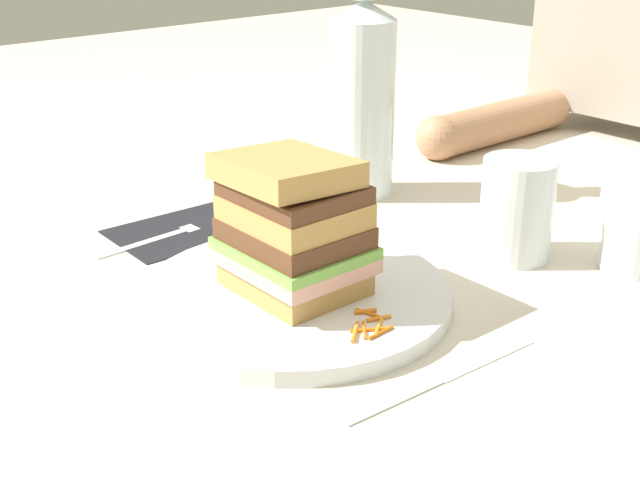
# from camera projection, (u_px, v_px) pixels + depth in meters

# --- Properties ---
(ground_plane) EXTENTS (3.00, 3.00, 0.00)m
(ground_plane) POSITION_uv_depth(u_px,v_px,m) (305.00, 297.00, 0.80)
(ground_plane) COLOR beige
(main_plate) EXTENTS (0.29, 0.29, 0.02)m
(main_plate) POSITION_uv_depth(u_px,v_px,m) (295.00, 296.00, 0.78)
(main_plate) COLOR white
(main_plate) RESTS_ON ground_plane
(sandwich) EXTENTS (0.12, 0.11, 0.13)m
(sandwich) POSITION_uv_depth(u_px,v_px,m) (293.00, 227.00, 0.75)
(sandwich) COLOR tan
(sandwich) RESTS_ON main_plate
(carrot_shred_0) EXTENTS (0.03, 0.01, 0.00)m
(carrot_shred_0) POSITION_uv_depth(u_px,v_px,m) (226.00, 251.00, 0.85)
(carrot_shred_0) COLOR orange
(carrot_shred_0) RESTS_ON main_plate
(carrot_shred_1) EXTENTS (0.02, 0.01, 0.00)m
(carrot_shred_1) POSITION_uv_depth(u_px,v_px,m) (240.00, 266.00, 0.82)
(carrot_shred_1) COLOR orange
(carrot_shred_1) RESTS_ON main_plate
(carrot_shred_2) EXTENTS (0.01, 0.02, 0.00)m
(carrot_shred_2) POSITION_uv_depth(u_px,v_px,m) (230.00, 254.00, 0.84)
(carrot_shred_2) COLOR orange
(carrot_shred_2) RESTS_ON main_plate
(carrot_shred_3) EXTENTS (0.02, 0.02, 0.00)m
(carrot_shred_3) POSITION_uv_depth(u_px,v_px,m) (249.00, 264.00, 0.82)
(carrot_shred_3) COLOR orange
(carrot_shred_3) RESTS_ON main_plate
(carrot_shred_4) EXTENTS (0.02, 0.01, 0.00)m
(carrot_shred_4) POSITION_uv_depth(u_px,v_px,m) (234.00, 265.00, 0.82)
(carrot_shred_4) COLOR orange
(carrot_shred_4) RESTS_ON main_plate
(carrot_shred_5) EXTENTS (0.03, 0.02, 0.00)m
(carrot_shred_5) POSITION_uv_depth(u_px,v_px,m) (242.00, 257.00, 0.84)
(carrot_shred_5) COLOR orange
(carrot_shred_5) RESTS_ON main_plate
(carrot_shred_6) EXTENTS (0.03, 0.01, 0.00)m
(carrot_shred_6) POSITION_uv_depth(u_px,v_px,m) (248.00, 257.00, 0.84)
(carrot_shred_6) COLOR orange
(carrot_shred_6) RESTS_ON main_plate
(carrot_shred_7) EXTENTS (0.01, 0.02, 0.00)m
(carrot_shred_7) POSITION_uv_depth(u_px,v_px,m) (262.00, 255.00, 0.84)
(carrot_shred_7) COLOR orange
(carrot_shred_7) RESTS_ON main_plate
(carrot_shred_8) EXTENTS (0.03, 0.01, 0.00)m
(carrot_shred_8) POSITION_uv_depth(u_px,v_px,m) (238.00, 259.00, 0.83)
(carrot_shred_8) COLOR orange
(carrot_shred_8) RESTS_ON main_plate
(carrot_shred_9) EXTENTS (0.02, 0.03, 0.00)m
(carrot_shred_9) POSITION_uv_depth(u_px,v_px,m) (255.00, 261.00, 0.83)
(carrot_shred_9) COLOR orange
(carrot_shred_9) RESTS_ON main_plate
(carrot_shred_10) EXTENTS (0.02, 0.03, 0.00)m
(carrot_shred_10) POSITION_uv_depth(u_px,v_px,m) (369.00, 330.00, 0.70)
(carrot_shred_10) COLOR orange
(carrot_shred_10) RESTS_ON main_plate
(carrot_shred_11) EXTENTS (0.01, 0.02, 0.00)m
(carrot_shred_11) POSITION_uv_depth(u_px,v_px,m) (380.00, 318.00, 0.72)
(carrot_shred_11) COLOR orange
(carrot_shred_11) RESTS_ON main_plate
(carrot_shred_12) EXTENTS (0.02, 0.02, 0.00)m
(carrot_shred_12) POSITION_uv_depth(u_px,v_px,m) (364.00, 330.00, 0.70)
(carrot_shred_12) COLOR orange
(carrot_shred_12) RESTS_ON main_plate
(carrot_shred_13) EXTENTS (0.02, 0.03, 0.00)m
(carrot_shred_13) POSITION_uv_depth(u_px,v_px,m) (378.00, 327.00, 0.70)
(carrot_shred_13) COLOR orange
(carrot_shred_13) RESTS_ON main_plate
(carrot_shred_14) EXTENTS (0.02, 0.03, 0.00)m
(carrot_shred_14) POSITION_uv_depth(u_px,v_px,m) (355.00, 332.00, 0.70)
(carrot_shred_14) COLOR orange
(carrot_shred_14) RESTS_ON main_plate
(carrot_shred_15) EXTENTS (0.01, 0.02, 0.00)m
(carrot_shred_15) POSITION_uv_depth(u_px,v_px,m) (365.00, 311.00, 0.73)
(carrot_shred_15) COLOR orange
(carrot_shred_15) RESTS_ON main_plate
(carrot_shred_16) EXTENTS (0.03, 0.01, 0.00)m
(carrot_shred_16) POSITION_uv_depth(u_px,v_px,m) (368.00, 314.00, 0.73)
(carrot_shred_16) COLOR orange
(carrot_shred_16) RESTS_ON main_plate
(carrot_shred_17) EXTENTS (0.00, 0.03, 0.00)m
(carrot_shred_17) POSITION_uv_depth(u_px,v_px,m) (381.00, 333.00, 0.70)
(carrot_shred_17) COLOR orange
(carrot_shred_17) RESTS_ON main_plate
(napkin_dark) EXTENTS (0.12, 0.16, 0.00)m
(napkin_dark) POSITION_uv_depth(u_px,v_px,m) (184.00, 230.00, 0.94)
(napkin_dark) COLOR black
(napkin_dark) RESTS_ON ground_plane
(fork) EXTENTS (0.02, 0.17, 0.00)m
(fork) POSITION_uv_depth(u_px,v_px,m) (167.00, 233.00, 0.93)
(fork) COLOR silver
(fork) RESTS_ON napkin_dark
(knife) EXTENTS (0.03, 0.20, 0.00)m
(knife) POSITION_uv_depth(u_px,v_px,m) (436.00, 379.00, 0.66)
(knife) COLOR silver
(knife) RESTS_ON ground_plane
(juice_glass) EXTENTS (0.07, 0.07, 0.10)m
(juice_glass) POSITION_uv_depth(u_px,v_px,m) (516.00, 215.00, 0.86)
(juice_glass) COLOR white
(juice_glass) RESTS_ON ground_plane
(water_bottle) EXTENTS (0.08, 0.08, 0.27)m
(water_bottle) POSITION_uv_depth(u_px,v_px,m) (363.00, 97.00, 1.02)
(water_bottle) COLOR silver
(water_bottle) RESTS_ON ground_plane
(empty_tumbler_0) EXTENTS (0.06, 0.06, 0.09)m
(empty_tumbler_0) POSITION_uv_depth(u_px,v_px,m) (637.00, 226.00, 0.84)
(empty_tumbler_0) COLOR silver
(empty_tumbler_0) RESTS_ON ground_plane
(empty_tumbler_1) EXTENTS (0.06, 0.06, 0.07)m
(empty_tumbler_1) POSITION_uv_depth(u_px,v_px,m) (631.00, 200.00, 0.93)
(empty_tumbler_1) COLOR silver
(empty_tumbler_1) RESTS_ON ground_plane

